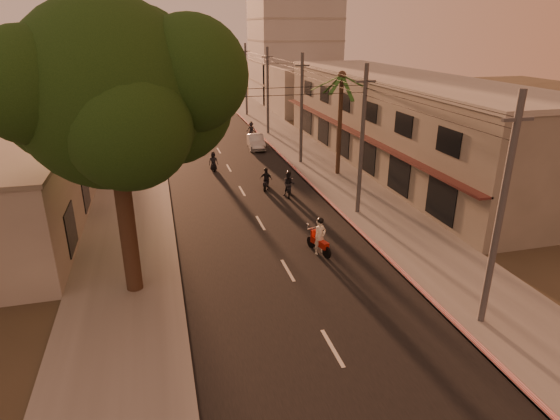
{
  "coord_description": "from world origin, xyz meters",
  "views": [
    {
      "loc": [
        -5.4,
        -16.99,
        10.85
      ],
      "look_at": [
        0.4,
        4.95,
        1.96
      ],
      "focal_mm": 30.0,
      "sensor_mm": 36.0,
      "label": 1
    }
  ],
  "objects_px": {
    "broadleaf_tree": "(121,94)",
    "scooter_red": "(320,238)",
    "scooter_far_a": "(213,162)",
    "scooter_mid_b": "(266,180)",
    "scooter_mid_a": "(289,185)",
    "parked_car": "(256,142)",
    "palm_tree": "(342,81)",
    "scooter_far_b": "(251,129)"
  },
  "relations": [
    {
      "from": "broadleaf_tree",
      "to": "parked_car",
      "type": "xyz_separation_m",
      "value": [
        10.19,
        23.85,
        -7.8
      ]
    },
    {
      "from": "broadleaf_tree",
      "to": "scooter_far_b",
      "type": "height_order",
      "value": "broadleaf_tree"
    },
    {
      "from": "palm_tree",
      "to": "broadleaf_tree",
      "type": "bearing_deg",
      "value": -136.52
    },
    {
      "from": "broadleaf_tree",
      "to": "scooter_red",
      "type": "relative_size",
      "value": 6.07
    },
    {
      "from": "scooter_red",
      "to": "scooter_far_a",
      "type": "distance_m",
      "value": 16.65
    },
    {
      "from": "scooter_far_a",
      "to": "parked_car",
      "type": "relative_size",
      "value": 0.39
    },
    {
      "from": "scooter_far_b",
      "to": "parked_car",
      "type": "relative_size",
      "value": 0.38
    },
    {
      "from": "broadleaf_tree",
      "to": "scooter_mid_a",
      "type": "xyz_separation_m",
      "value": [
        9.56,
        10.05,
        -7.66
      ]
    },
    {
      "from": "scooter_red",
      "to": "parked_car",
      "type": "relative_size",
      "value": 0.48
    },
    {
      "from": "palm_tree",
      "to": "scooter_red",
      "type": "xyz_separation_m",
      "value": [
        -5.93,
        -12.64,
        -6.27
      ]
    },
    {
      "from": "palm_tree",
      "to": "scooter_far_b",
      "type": "height_order",
      "value": "palm_tree"
    },
    {
      "from": "broadleaf_tree",
      "to": "parked_car",
      "type": "bearing_deg",
      "value": 66.87
    },
    {
      "from": "scooter_mid_a",
      "to": "scooter_far_b",
      "type": "height_order",
      "value": "scooter_mid_a"
    },
    {
      "from": "broadleaf_tree",
      "to": "palm_tree",
      "type": "height_order",
      "value": "broadleaf_tree"
    },
    {
      "from": "scooter_mid_a",
      "to": "parked_car",
      "type": "relative_size",
      "value": 0.43
    },
    {
      "from": "broadleaf_tree",
      "to": "scooter_far_a",
      "type": "distance_m",
      "value": 19.9
    },
    {
      "from": "scooter_far_a",
      "to": "scooter_mid_a",
      "type": "bearing_deg",
      "value": -58.62
    },
    {
      "from": "palm_tree",
      "to": "scooter_red",
      "type": "relative_size",
      "value": 4.12
    },
    {
      "from": "scooter_far_b",
      "to": "parked_car",
      "type": "height_order",
      "value": "scooter_far_b"
    },
    {
      "from": "scooter_mid_a",
      "to": "scooter_mid_b",
      "type": "height_order",
      "value": "scooter_mid_a"
    },
    {
      "from": "scooter_red",
      "to": "scooter_mid_b",
      "type": "distance_m",
      "value": 10.61
    },
    {
      "from": "broadleaf_tree",
      "to": "scooter_mid_b",
      "type": "distance_m",
      "value": 16.42
    },
    {
      "from": "broadleaf_tree",
      "to": "scooter_mid_b",
      "type": "xyz_separation_m",
      "value": [
        8.36,
        11.82,
        -7.74
      ]
    },
    {
      "from": "scooter_red",
      "to": "scooter_far_a",
      "type": "xyz_separation_m",
      "value": [
        -3.35,
        16.31,
        -0.17
      ]
    },
    {
      "from": "scooter_far_a",
      "to": "scooter_red",
      "type": "bearing_deg",
      "value": -76.51
    },
    {
      "from": "broadleaf_tree",
      "to": "scooter_mid_b",
      "type": "bearing_deg",
      "value": 54.75
    },
    {
      "from": "broadleaf_tree",
      "to": "scooter_red",
      "type": "distance_m",
      "value": 11.6
    },
    {
      "from": "scooter_far_b",
      "to": "scooter_mid_b",
      "type": "bearing_deg",
      "value": -78.19
    },
    {
      "from": "scooter_mid_b",
      "to": "scooter_red",
      "type": "bearing_deg",
      "value": -64.59
    },
    {
      "from": "scooter_mid_b",
      "to": "scooter_far_b",
      "type": "relative_size",
      "value": 1.0
    },
    {
      "from": "broadleaf_tree",
      "to": "scooter_far_b",
      "type": "distance_m",
      "value": 32.06
    },
    {
      "from": "scooter_mid_a",
      "to": "scooter_far_a",
      "type": "bearing_deg",
      "value": 135.29
    },
    {
      "from": "scooter_far_b",
      "to": "parked_car",
      "type": "distance_m",
      "value": 5.36
    },
    {
      "from": "broadleaf_tree",
      "to": "scooter_red",
      "type": "height_order",
      "value": "broadleaf_tree"
    },
    {
      "from": "palm_tree",
      "to": "scooter_mid_b",
      "type": "distance_m",
      "value": 9.19
    },
    {
      "from": "scooter_far_a",
      "to": "scooter_far_b",
      "type": "xyz_separation_m",
      "value": [
        5.48,
        11.65,
        0.03
      ]
    },
    {
      "from": "scooter_red",
      "to": "scooter_mid_a",
      "type": "bearing_deg",
      "value": 68.48
    },
    {
      "from": "scooter_mid_b",
      "to": "parked_car",
      "type": "bearing_deg",
      "value": 105.0
    },
    {
      "from": "scooter_far_a",
      "to": "palm_tree",
      "type": "bearing_deg",
      "value": -19.68
    },
    {
      "from": "palm_tree",
      "to": "parked_car",
      "type": "height_order",
      "value": "palm_tree"
    },
    {
      "from": "scooter_red",
      "to": "scooter_mid_a",
      "type": "relative_size",
      "value": 1.11
    },
    {
      "from": "scooter_red",
      "to": "scooter_far_a",
      "type": "bearing_deg",
      "value": 85.75
    }
  ]
}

